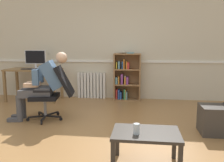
# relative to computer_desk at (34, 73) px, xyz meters

# --- Properties ---
(ground_plane) EXTENTS (18.00, 18.00, 0.00)m
(ground_plane) POSITION_rel_computer_desk_xyz_m (1.90, -2.15, -0.65)
(ground_plane) COLOR olive
(back_wall) EXTENTS (12.00, 0.13, 2.70)m
(back_wall) POSITION_rel_computer_desk_xyz_m (1.90, 0.50, 0.70)
(back_wall) COLOR beige
(back_wall) RESTS_ON ground_plane
(computer_desk) EXTENTS (1.26, 0.63, 0.76)m
(computer_desk) POSITION_rel_computer_desk_xyz_m (0.00, 0.00, 0.00)
(computer_desk) COLOR olive
(computer_desk) RESTS_ON ground_plane
(imac_monitor) EXTENTS (0.52, 0.14, 0.44)m
(imac_monitor) POSITION_rel_computer_desk_xyz_m (0.03, 0.08, 0.37)
(imac_monitor) COLOR silver
(imac_monitor) RESTS_ON computer_desk
(keyboard) EXTENTS (0.37, 0.12, 0.02)m
(keyboard) POSITION_rel_computer_desk_xyz_m (-0.03, -0.14, 0.12)
(keyboard) COLOR black
(keyboard) RESTS_ON computer_desk
(computer_mouse) EXTENTS (0.06, 0.10, 0.03)m
(computer_mouse) POSITION_rel_computer_desk_xyz_m (0.29, -0.12, 0.12)
(computer_mouse) COLOR white
(computer_mouse) RESTS_ON computer_desk
(bookshelf) EXTENTS (0.63, 0.30, 1.17)m
(bookshelf) POSITION_rel_computer_desk_xyz_m (2.18, 0.29, -0.11)
(bookshelf) COLOR olive
(bookshelf) RESTS_ON ground_plane
(radiator) EXTENTS (0.70, 0.08, 0.63)m
(radiator) POSITION_rel_computer_desk_xyz_m (1.32, 0.39, -0.33)
(radiator) COLOR white
(radiator) RESTS_ON ground_plane
(office_chair) EXTENTS (0.84, 0.63, 0.96)m
(office_chair) POSITION_rel_computer_desk_xyz_m (1.02, -1.37, -0.13)
(office_chair) COLOR black
(office_chair) RESTS_ON ground_plane
(person_seated) EXTENTS (1.06, 0.48, 1.20)m
(person_seated) POSITION_rel_computer_desk_xyz_m (0.85, -1.40, -0.00)
(person_seated) COLOR #4C4C51
(person_seated) RESTS_ON ground_plane
(coffee_table) EXTENTS (0.72, 0.49, 0.39)m
(coffee_table) POSITION_rel_computer_desk_xyz_m (2.61, -2.82, -0.31)
(coffee_table) COLOR #332D28
(coffee_table) RESTS_ON ground_plane
(drinking_glass) EXTENTS (0.07, 0.07, 0.11)m
(drinking_glass) POSITION_rel_computer_desk_xyz_m (2.51, -2.90, -0.20)
(drinking_glass) COLOR silver
(drinking_glass) RESTS_ON coffee_table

